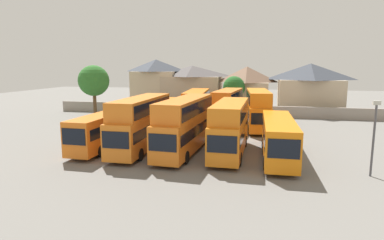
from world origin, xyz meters
The scene contains 18 objects.
ground centered at (0.00, 18.00, 0.00)m, with size 140.00×140.00×0.00m, color slate.
depot_boundary_wall centered at (0.00, 23.29, 0.90)m, with size 56.00×0.50×1.80m, color gray.
bus_1 centered at (-8.00, 0.20, 1.96)m, with size 2.69×11.69×3.43m.
bus_2 centered at (-4.29, -0.19, 2.85)m, with size 2.67×11.26×5.06m.
bus_3 centered at (0.00, 0.03, 2.84)m, with size 3.33×12.03×5.05m.
bus_4 centered at (4.17, -0.09, 2.71)m, with size 2.81×10.52×4.80m.
bus_5 centered at (8.43, -0.41, 1.98)m, with size 2.75×11.74×3.46m.
bus_6 centered at (-6.71, 12.99, 1.93)m, with size 3.46×11.00×3.38m.
bus_7 centered at (-1.54, 13.10, 2.70)m, with size 3.29×10.73×4.79m.
bus_8 centered at (2.60, 13.08, 2.79)m, with size 3.34×10.29×4.96m.
bus_9 centered at (6.48, 13.14, 2.78)m, with size 3.45×10.86×4.95m.
house_terrace_left centered at (-12.89, 30.81, 4.72)m, with size 8.52×7.15×9.27m.
house_terrace_centre centered at (-5.87, 31.02, 4.12)m, with size 11.00×7.76×8.09m.
house_terrace_right centered at (4.25, 29.91, 4.06)m, with size 7.81×6.75×7.94m.
house_terrace_far_right centered at (14.93, 29.86, 4.32)m, with size 10.84×7.91×8.46m.
tree_left_of_lot centered at (-20.19, 20.29, 5.62)m, with size 5.04×5.04×8.17m.
tree_behind_wall centered at (2.34, 25.79, 4.49)m, with size 3.68×3.68×6.37m.
lamp_post_lot_edge centered at (14.89, -4.00, 3.22)m, with size 0.50×0.24×5.57m.
Camera 1 is at (6.84, -29.28, 7.98)m, focal length 30.63 mm.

